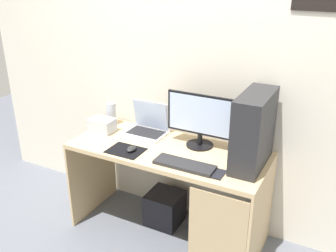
{
  "coord_description": "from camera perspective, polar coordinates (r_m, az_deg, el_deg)",
  "views": [
    {
      "loc": [
        1.16,
        -2.22,
        2.0
      ],
      "look_at": [
        0.0,
        0.0,
        0.93
      ],
      "focal_mm": 40.51,
      "sensor_mm": 36.0,
      "label": 1
    }
  ],
  "objects": [
    {
      "name": "desk",
      "position": [
        2.85,
        0.24,
        -6.28
      ],
      "size": [
        1.48,
        0.62,
        0.75
      ],
      "color": "tan",
      "rests_on": "ground_plane"
    },
    {
      "name": "wall_back",
      "position": [
        2.9,
        3.26,
        9.07
      ],
      "size": [
        4.0,
        0.05,
        2.6
      ],
      "color": "beige",
      "rests_on": "ground_plane"
    },
    {
      "name": "subwoofer",
      "position": [
        3.23,
        -0.48,
        -12.2
      ],
      "size": [
        0.27,
        0.27,
        0.27
      ],
      "primitive_type": "cube",
      "color": "black",
      "rests_on": "ground_plane"
    },
    {
      "name": "mousepad",
      "position": [
        2.78,
        -6.38,
        -3.68
      ],
      "size": [
        0.26,
        0.2,
        0.0
      ],
      "primitive_type": "cube",
      "color": "black",
      "rests_on": "desk"
    },
    {
      "name": "pc_tower",
      "position": [
        2.54,
        12.77,
        -0.62
      ],
      "size": [
        0.18,
        0.46,
        0.5
      ],
      "primitive_type": "cube",
      "color": "#232326",
      "rests_on": "desk"
    },
    {
      "name": "mouse_left",
      "position": [
        2.76,
        -5.5,
        -3.44
      ],
      "size": [
        0.06,
        0.1,
        0.03
      ],
      "primitive_type": "ellipsoid",
      "color": "#232326",
      "rests_on": "mousepad"
    },
    {
      "name": "cell_phone",
      "position": [
        2.48,
        7.63,
        -7.2
      ],
      "size": [
        0.07,
        0.13,
        0.01
      ],
      "primitive_type": "cube",
      "color": "black",
      "rests_on": "desk"
    },
    {
      "name": "speaker",
      "position": [
        3.22,
        -8.52,
        1.86
      ],
      "size": [
        0.08,
        0.08,
        0.19
      ],
      "primitive_type": "cylinder",
      "color": "#B7BCC6",
      "rests_on": "desk"
    },
    {
      "name": "laptop",
      "position": [
        3.04,
        -3.18,
        -0.16
      ],
      "size": [
        0.32,
        0.25,
        0.25
      ],
      "color": "silver",
      "rests_on": "desk"
    },
    {
      "name": "ground_plane",
      "position": [
        3.21,
        0.0,
        -15.54
      ],
      "size": [
        8.0,
        8.0,
        0.0
      ],
      "primitive_type": "plane",
      "color": "slate"
    },
    {
      "name": "projector",
      "position": [
        3.11,
        -9.88,
        0.14
      ],
      "size": [
        0.2,
        0.14,
        0.11
      ],
      "primitive_type": "cube",
      "color": "#B7BCC6",
      "rests_on": "desk"
    },
    {
      "name": "keyboard",
      "position": [
        2.56,
        2.5,
        -5.84
      ],
      "size": [
        0.42,
        0.14,
        0.02
      ],
      "primitive_type": "cube",
      "color": "#232326",
      "rests_on": "desk"
    },
    {
      "name": "monitor",
      "position": [
        2.76,
        4.86,
        0.96
      ],
      "size": [
        0.51,
        0.2,
        0.41
      ],
      "color": "black",
      "rests_on": "desk"
    }
  ]
}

